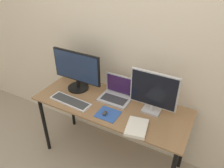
{
  "coord_description": "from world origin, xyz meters",
  "views": [
    {
      "loc": [
        0.84,
        -1.22,
        2.08
      ],
      "look_at": [
        -0.0,
        0.32,
        0.99
      ],
      "focal_mm": 35.0,
      "sensor_mm": 36.0,
      "label": 1
    }
  ],
  "objects": [
    {
      "name": "desk",
      "position": [
        0.0,
        0.3,
        0.68
      ],
      "size": [
        1.55,
        0.6,
        0.77
      ],
      "color": "olive",
      "rests_on": "ground_plane"
    },
    {
      "name": "laptop",
      "position": [
        -0.0,
        0.42,
        0.83
      ],
      "size": [
        0.31,
        0.23,
        0.23
      ],
      "color": "#ADADB2",
      "rests_on": "desk"
    },
    {
      "name": "monitor_right",
      "position": [
        0.39,
        0.38,
        1.0
      ],
      "size": [
        0.44,
        0.12,
        0.41
      ],
      "color": "#B2B2B7",
      "rests_on": "desk"
    },
    {
      "name": "book",
      "position": [
        0.36,
        0.1,
        0.79
      ],
      "size": [
        0.21,
        0.26,
        0.03
      ],
      "color": "silver",
      "rests_on": "desk"
    },
    {
      "name": "mousepad",
      "position": [
        0.05,
        0.15,
        0.78
      ],
      "size": [
        0.21,
        0.18,
        0.0
      ],
      "color": "#2D519E",
      "rests_on": "desk"
    },
    {
      "name": "mouse",
      "position": [
        0.03,
        0.13,
        0.79
      ],
      "size": [
        0.04,
        0.06,
        0.03
      ],
      "color": "#333333",
      "rests_on": "mousepad"
    },
    {
      "name": "monitor_left",
      "position": [
        -0.45,
        0.38,
        1.0
      ],
      "size": [
        0.56,
        0.23,
        0.43
      ],
      "color": "black",
      "rests_on": "desk"
    },
    {
      "name": "wall_back",
      "position": [
        0.0,
        0.66,
        1.25
      ],
      "size": [
        7.0,
        0.05,
        2.5
      ],
      "color": "beige",
      "rests_on": "ground_plane"
    },
    {
      "name": "keyboard",
      "position": [
        -0.37,
        0.13,
        0.78
      ],
      "size": [
        0.45,
        0.16,
        0.02
      ],
      "color": "silver",
      "rests_on": "desk"
    }
  ]
}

